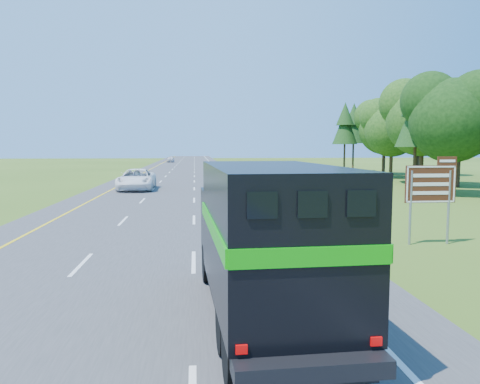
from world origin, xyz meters
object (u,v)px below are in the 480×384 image
at_px(exit_sign, 431,188).
at_px(horse_truck, 266,238).
at_px(far_car, 171,159).
at_px(white_suv, 137,179).

bearing_deg(exit_sign, horse_truck, -135.26).
height_order(far_car, exit_sign, exit_sign).
bearing_deg(white_suv, exit_sign, -60.18).
bearing_deg(far_car, white_suv, -87.85).
height_order(horse_truck, white_suv, horse_truck).
distance_m(horse_truck, white_suv, 32.76).
distance_m(far_car, exit_sign, 97.40).
relative_size(white_suv, far_car, 1.64).
bearing_deg(exit_sign, far_car, 99.36).
relative_size(white_suv, exit_sign, 1.90).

